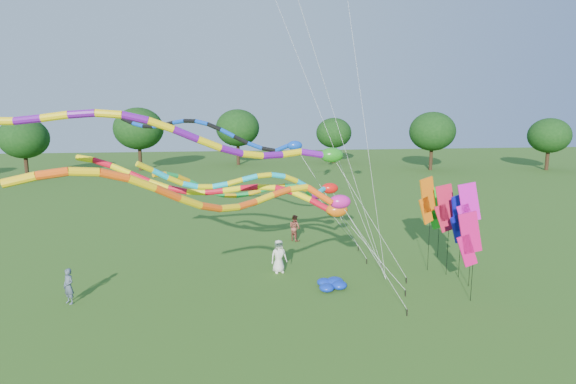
{
  "coord_description": "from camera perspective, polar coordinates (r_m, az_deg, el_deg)",
  "views": [
    {
      "loc": [
        -5.15,
        -17.2,
        8.4
      ],
      "look_at": [
        -2.34,
        3.32,
        4.8
      ],
      "focal_mm": 30.0,
      "sensor_mm": 36.0,
      "label": 1
    }
  ],
  "objects": [
    {
      "name": "person_c",
      "position": [
        30.98,
        0.8,
        -4.26
      ],
      "size": [
        0.99,
        1.04,
        1.68
      ],
      "primitive_type": "imported",
      "rotation": [
        0.0,
        0.0,
        2.17
      ],
      "color": "brown",
      "rests_on": "ground"
    },
    {
      "name": "tube_kite_cyan",
      "position": [
        21.55,
        -2.05,
        0.99
      ],
      "size": [
        11.49,
        4.26,
        6.77
      ],
      "rotation": [
        0.0,
        0.0,
        0.39
      ],
      "color": "black",
      "rests_on": "ground"
    },
    {
      "name": "tube_kite_blue",
      "position": [
        27.24,
        -7.52,
        6.73
      ],
      "size": [
        13.42,
        5.66,
        8.42
      ],
      "rotation": [
        0.0,
        0.0,
        -0.36
      ],
      "color": "black",
      "rests_on": "ground"
    },
    {
      "name": "blue_nylon_heap",
      "position": [
        23.44,
        5.09,
        -10.67
      ],
      "size": [
        1.36,
        1.22,
        0.44
      ],
      "color": "#0D2DAE",
      "rests_on": "ground"
    },
    {
      "name": "tube_kite_red",
      "position": [
        22.21,
        -5.65,
        0.03
      ],
      "size": [
        14.54,
        3.7,
        6.84
      ],
      "rotation": [
        0.0,
        0.0,
        -0.28
      ],
      "color": "black",
      "rests_on": "ground"
    },
    {
      "name": "banner_pole_green",
      "position": [
        28.31,
        17.1,
        -1.82
      ],
      "size": [
        1.14,
        0.37,
        4.14
      ],
      "rotation": [
        0.0,
        0.0,
        -0.26
      ],
      "color": "black",
      "rests_on": "ground"
    },
    {
      "name": "ground",
      "position": [
        19.83,
        8.32,
        -15.32
      ],
      "size": [
        160.0,
        160.0,
        0.0
      ],
      "primitive_type": "plane",
      "color": "#2B5215",
      "rests_on": "ground"
    },
    {
      "name": "tube_kite_orange",
      "position": [
        14.93,
        -5.18,
        -0.4
      ],
      "size": [
        12.27,
        5.9,
        7.53
      ],
      "rotation": [
        0.0,
        0.0,
        0.42
      ],
      "color": "black",
      "rests_on": "ground"
    },
    {
      "name": "person_a",
      "position": [
        25.08,
        -1.1,
        -7.63
      ],
      "size": [
        0.95,
        0.73,
        1.73
      ],
      "primitive_type": "imported",
      "rotation": [
        0.0,
        0.0,
        0.23
      ],
      "color": "silver",
      "rests_on": "ground"
    },
    {
      "name": "tube_kite_purple",
      "position": [
        19.71,
        -7.91,
        5.98
      ],
      "size": [
        16.76,
        2.97,
        9.01
      ],
      "rotation": [
        0.0,
        0.0,
        0.18
      ],
      "color": "black",
      "rests_on": "ground"
    },
    {
      "name": "person_b",
      "position": [
        23.31,
        -24.57,
        -10.13
      ],
      "size": [
        0.68,
        0.66,
        1.58
      ],
      "primitive_type": "imported",
      "rotation": [
        0.0,
        0.0,
        -0.7
      ],
      "color": "#455061",
      "rests_on": "ground"
    },
    {
      "name": "tube_kite_green",
      "position": [
        25.04,
        -2.86,
        0.26
      ],
      "size": [
        10.97,
        4.52,
        6.05
      ],
      "rotation": [
        0.0,
        0.0,
        0.39
      ],
      "color": "black",
      "rests_on": "ground"
    },
    {
      "name": "banner_pole_blue_b",
      "position": [
        25.09,
        19.56,
        -2.96
      ],
      "size": [
        1.11,
        0.5,
        4.34
      ],
      "rotation": [
        0.0,
        0.0,
        0.37
      ],
      "color": "black",
      "rests_on": "ground"
    },
    {
      "name": "banner_pole_orange",
      "position": [
        25.62,
        16.19,
        -1.01
      ],
      "size": [
        1.13,
        0.45,
        5.01
      ],
      "rotation": [
        0.0,
        0.0,
        0.33
      ],
      "color": "black",
      "rests_on": "ground"
    },
    {
      "name": "tree_ring",
      "position": [
        16.88,
        12.94,
        -0.89
      ],
      "size": [
        119.57,
        119.93,
        9.27
      ],
      "color": "#382314",
      "rests_on": "ground"
    },
    {
      "name": "banner_pole_magenta_b",
      "position": [
        23.97,
        20.59,
        -1.85
      ],
      "size": [
        1.15,
        0.32,
        5.07
      ],
      "rotation": [
        0.0,
        0.0,
        -0.21
      ],
      "color": "black",
      "rests_on": "ground"
    },
    {
      "name": "banner_pole_magenta_a",
      "position": [
        22.32,
        20.66,
        -5.26
      ],
      "size": [
        1.16,
        0.18,
        4.08
      ],
      "rotation": [
        0.0,
        0.0,
        -0.09
      ],
      "color": "black",
      "rests_on": "ground"
    },
    {
      "name": "banner_pole_red",
      "position": [
        25.29,
        18.12,
        -1.87
      ],
      "size": [
        1.16,
        0.2,
        4.74
      ],
      "rotation": [
        0.0,
        0.0,
        -0.11
      ],
      "color": "black",
      "rests_on": "ground"
    }
  ]
}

